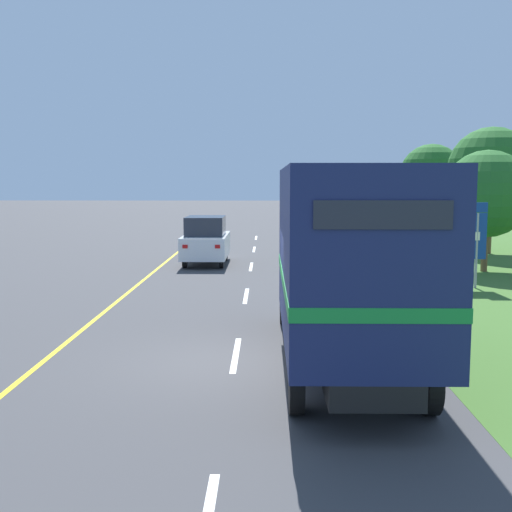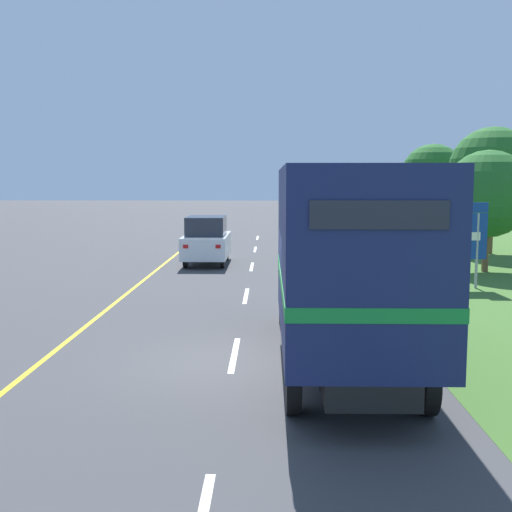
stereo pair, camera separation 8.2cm
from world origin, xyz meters
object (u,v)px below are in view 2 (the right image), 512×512
object	(u,v)px
horse_trailer_truck	(343,259)
roadside_tree_mid	(493,170)
lead_car_white	(207,240)
roadside_tree_near	(488,194)
highway_sign	(457,237)
roadside_tree_far	(433,176)

from	to	relation	value
horse_trailer_truck	roadside_tree_mid	distance (m)	21.15
lead_car_white	roadside_tree_mid	world-z (taller)	roadside_tree_mid
roadside_tree_near	highway_sign	bearing A→B (deg)	-120.17
horse_trailer_truck	roadside_tree_far	distance (m)	25.84
horse_trailer_truck	roadside_tree_mid	world-z (taller)	roadside_tree_mid
roadside_tree_near	roadside_tree_mid	xyz separation A→B (m)	(2.25, 6.12, 0.99)
roadside_tree_mid	roadside_tree_far	bearing A→B (deg)	103.75
horse_trailer_truck	roadside_tree_near	bearing A→B (deg)	61.62
roadside_tree_mid	roadside_tree_near	bearing A→B (deg)	-110.17
highway_sign	roadside_tree_far	world-z (taller)	roadside_tree_far
lead_car_white	roadside_tree_near	bearing A→B (deg)	-10.46
horse_trailer_truck	roadside_tree_mid	size ratio (longest dim) A/B	1.36
highway_sign	roadside_tree_mid	bearing A→B (deg)	65.78
lead_car_white	highway_sign	bearing A→B (deg)	-34.12
lead_car_white	highway_sign	xyz separation A→B (m)	(8.65, -5.86, 0.66)
lead_car_white	highway_sign	world-z (taller)	highway_sign
roadside_tree_near	roadside_tree_far	world-z (taller)	roadside_tree_far
horse_trailer_truck	roadside_tree_near	size ratio (longest dim) A/B	1.76
roadside_tree_near	roadside_tree_far	bearing A→B (deg)	85.75
highway_sign	roadside_tree_far	size ratio (longest dim) A/B	0.50
highway_sign	roadside_tree_near	world-z (taller)	roadside_tree_near
horse_trailer_truck	roadside_tree_far	world-z (taller)	roadside_tree_far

